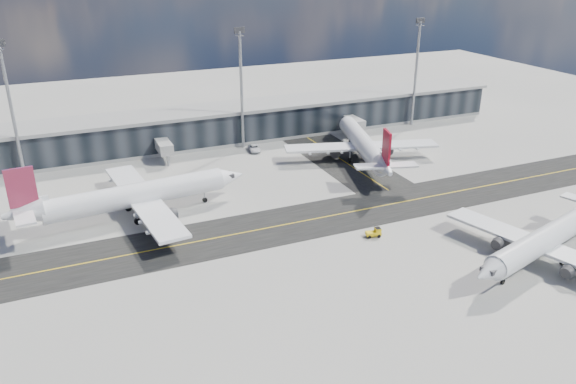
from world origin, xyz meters
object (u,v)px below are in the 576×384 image
(airliner_af, at_px, (133,196))
(service_van, at_px, (254,148))
(airliner_near, at_px, (548,238))
(baggage_tug, at_px, (375,232))
(airliner_redtail, at_px, (363,144))

(airliner_af, distance_m, service_van, 42.22)
(airliner_near, xyz_separation_m, baggage_tug, (-20.57, 17.08, -2.88))
(baggage_tug, bearing_deg, airliner_af, -111.75)
(airliner_near, relative_size, service_van, 6.87)
(airliner_near, relative_size, baggage_tug, 13.51)
(airliner_near, distance_m, service_van, 71.46)
(airliner_redtail, xyz_separation_m, service_van, (-20.47, 16.82, -3.38))
(airliner_af, height_order, baggage_tug, airliner_af)
(airliner_redtail, relative_size, baggage_tug, 15.13)
(airliner_af, distance_m, baggage_tug, 43.49)
(airliner_near, bearing_deg, airliner_redtail, -12.08)
(service_van, bearing_deg, airliner_near, -60.99)
(airliner_redtail, height_order, baggage_tug, airliner_redtail)
(airliner_af, xyz_separation_m, baggage_tug, (36.09, -24.02, -3.43))
(baggage_tug, bearing_deg, airliner_near, 62.19)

